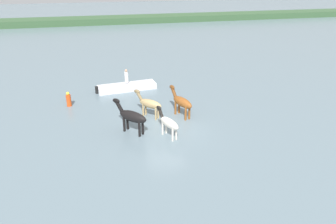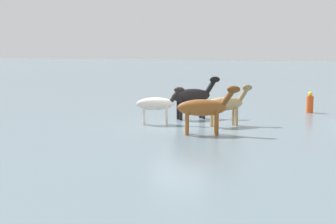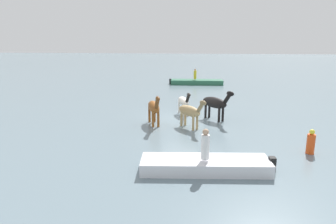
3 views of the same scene
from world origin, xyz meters
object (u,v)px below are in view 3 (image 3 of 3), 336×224
object	(u,v)px
person_spotter_bow	(195,74)
buoy_channel_marker	(311,143)
horse_dark_mare	(184,102)
horse_rear_stallion	(190,111)
horse_dun_straggler	(154,107)
horse_gray_outer	(215,103)
boat_motor_center	(206,167)
boat_launch_far	(197,83)
person_helmsman_aft	(205,145)

from	to	relation	value
person_spotter_bow	buoy_channel_marker	distance (m)	21.99
horse_dark_mare	horse_rear_stallion	size ratio (longest dim) A/B	1.09
horse_dun_straggler	person_spotter_bow	world-z (taller)	horse_dun_straggler
horse_gray_outer	buoy_channel_marker	world-z (taller)	horse_gray_outer
horse_gray_outer	boat_motor_center	bearing A→B (deg)	-46.99
boat_motor_center	boat_launch_far	size ratio (longest dim) A/B	0.84
buoy_channel_marker	boat_launch_far	bearing A→B (deg)	-74.61
boat_launch_far	horse_rear_stallion	bearing A→B (deg)	-92.48
horse_dun_straggler	buoy_channel_marker	distance (m)	8.70
horse_dark_mare	person_spotter_bow	size ratio (longest dim) A/B	1.81
horse_gray_outer	buoy_channel_marker	bearing A→B (deg)	-5.18
horse_dun_straggler	horse_gray_outer	distance (m)	4.02
person_spotter_bow	buoy_channel_marker	size ratio (longest dim) A/B	1.04
horse_rear_stallion	boat_motor_center	xyz separation A→B (m)	(-0.94, 5.82, -0.83)
horse_rear_stallion	boat_launch_far	world-z (taller)	horse_rear_stallion
horse_dark_mare	boat_motor_center	xyz separation A→B (m)	(-1.55, 8.88, -0.77)
horse_dun_straggler	person_spotter_bow	size ratio (longest dim) A/B	2.10
horse_dun_straggler	horse_dark_mare	distance (m)	3.08
horse_dark_mare	person_spotter_bow	xyz separation A→B (m)	(-0.19, -14.73, 0.24)
horse_dun_straggler	horse_gray_outer	size ratio (longest dim) A/B	1.13
boat_motor_center	boat_launch_far	xyz separation A→B (m)	(1.16, -23.70, 0.01)
horse_gray_outer	person_spotter_bow	bearing A→B (deg)	143.97
horse_dun_straggler	person_helmsman_aft	distance (m)	7.15
person_helmsman_aft	person_spotter_bow	size ratio (longest dim) A/B	1.00
boat_launch_far	horse_dun_straggler	bearing A→B (deg)	-99.67
horse_rear_stallion	person_spotter_bow	distance (m)	17.79
horse_rear_stallion	buoy_channel_marker	world-z (taller)	horse_rear_stallion
person_helmsman_aft	buoy_channel_marker	xyz separation A→B (m)	(-4.72, -2.68, -0.64)
boat_launch_far	buoy_channel_marker	bearing A→B (deg)	-77.81
horse_gray_outer	buoy_channel_marker	xyz separation A→B (m)	(-4.13, 5.33, -0.62)
horse_dun_straggler	person_helmsman_aft	world-z (taller)	horse_dun_straggler
boat_launch_far	buoy_channel_marker	xyz separation A→B (m)	(-5.84, 21.22, 0.32)
boat_motor_center	buoy_channel_marker	xyz separation A→B (m)	(-4.68, -2.48, 0.33)
boat_motor_center	boat_launch_far	bearing A→B (deg)	-93.24
horse_gray_outer	person_helmsman_aft	bearing A→B (deg)	-47.18
horse_dark_mare	boat_motor_center	distance (m)	9.04
horse_dark_mare	boat_launch_far	size ratio (longest dim) A/B	0.34
person_helmsman_aft	horse_gray_outer	bearing A→B (deg)	-94.25
horse_rear_stallion	boat_motor_center	bearing A→B (deg)	-33.23
person_spotter_bow	buoy_channel_marker	bearing A→B (deg)	105.94
horse_dun_straggler	boat_launch_far	bearing A→B (deg)	152.80
horse_dark_mare	boat_launch_far	xyz separation A→B (m)	(-0.39, -14.82, -0.75)
horse_dun_straggler	horse_dark_mare	bearing A→B (deg)	128.17
horse_rear_stallion	person_helmsman_aft	distance (m)	6.10
horse_dark_mare	buoy_channel_marker	bearing A→B (deg)	21.45
horse_dun_straggler	horse_rear_stallion	distance (m)	2.24
horse_dun_straggler	boat_launch_far	size ratio (longest dim) A/B	0.40
horse_dun_straggler	horse_dark_mare	size ratio (longest dim) A/B	1.16
buoy_channel_marker	horse_gray_outer	bearing A→B (deg)	-52.26
horse_dun_straggler	horse_gray_outer	bearing A→B (deg)	92.27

